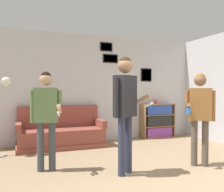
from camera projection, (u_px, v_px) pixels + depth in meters
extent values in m
cube|color=silver|center=(99.00, 88.00, 6.44)|extent=(7.77, 0.06, 2.70)
cube|color=black|center=(146.00, 75.00, 6.88)|extent=(0.32, 0.02, 0.36)
cube|color=#B2B2BC|center=(146.00, 75.00, 6.88)|extent=(0.28, 0.01, 0.31)
cube|color=black|center=(110.00, 59.00, 6.49)|extent=(0.41, 0.02, 0.22)
cube|color=gray|center=(110.00, 59.00, 6.49)|extent=(0.36, 0.01, 0.18)
cube|color=black|center=(106.00, 47.00, 6.44)|extent=(0.33, 0.02, 0.23)
cube|color=gray|center=(106.00, 47.00, 6.44)|extent=(0.29, 0.01, 0.18)
cube|color=brown|center=(61.00, 145.00, 5.66)|extent=(1.95, 0.80, 0.10)
cube|color=brown|center=(61.00, 136.00, 5.65)|extent=(1.89, 0.74, 0.32)
cube|color=brown|center=(59.00, 116.00, 5.95)|extent=(1.89, 0.14, 0.50)
cube|color=brown|center=(18.00, 127.00, 5.32)|extent=(0.12, 0.74, 0.18)
cube|color=brown|center=(100.00, 123.00, 5.98)|extent=(0.12, 0.74, 0.18)
cube|color=olive|center=(143.00, 121.00, 6.68)|extent=(0.02, 0.30, 0.93)
cube|color=olive|center=(172.00, 120.00, 7.00)|extent=(0.02, 0.30, 0.93)
cube|color=olive|center=(155.00, 120.00, 6.98)|extent=(0.94, 0.01, 0.93)
cube|color=olive|center=(158.00, 137.00, 6.85)|extent=(0.89, 0.30, 0.02)
cube|color=olive|center=(158.00, 104.00, 6.83)|extent=(0.89, 0.30, 0.02)
cube|color=olive|center=(158.00, 126.00, 6.84)|extent=(0.89, 0.30, 0.02)
cube|color=olive|center=(158.00, 115.00, 6.84)|extent=(0.89, 0.30, 0.02)
cube|color=#7F3889|center=(158.00, 132.00, 6.84)|extent=(0.76, 0.26, 0.25)
cube|color=black|center=(158.00, 121.00, 6.83)|extent=(0.76, 0.26, 0.25)
cube|color=#2847A3|center=(158.00, 109.00, 6.82)|extent=(0.76, 0.26, 0.25)
cylinder|color=#ADA89E|center=(2.00, 80.00, 4.88)|extent=(0.02, 0.16, 0.02)
sphere|color=white|center=(6.00, 82.00, 4.91)|extent=(0.19, 0.19, 0.19)
cylinder|color=#3D4247|center=(41.00, 147.00, 3.99)|extent=(0.11, 0.11, 0.78)
cylinder|color=#3D4247|center=(52.00, 147.00, 4.01)|extent=(0.11, 0.11, 0.78)
cube|color=#5B7A4C|center=(46.00, 105.00, 3.98)|extent=(0.40, 0.28, 0.56)
sphere|color=tan|center=(46.00, 79.00, 3.97)|extent=(0.20, 0.20, 0.20)
sphere|color=black|center=(46.00, 77.00, 3.97)|extent=(0.17, 0.17, 0.17)
cylinder|color=#5B7A4C|center=(60.00, 97.00, 4.01)|extent=(0.07, 0.07, 0.24)
cylinder|color=tan|center=(59.00, 109.00, 3.88)|extent=(0.13, 0.29, 0.18)
cylinder|color=white|center=(58.00, 114.00, 3.75)|extent=(0.07, 0.15, 0.09)
cylinder|color=#5B7A4C|center=(32.00, 107.00, 3.96)|extent=(0.07, 0.07, 0.52)
cylinder|color=#2D334C|center=(122.00, 147.00, 3.77)|extent=(0.11, 0.11, 0.89)
cylinder|color=#2D334C|center=(128.00, 144.00, 3.91)|extent=(0.11, 0.11, 0.89)
cube|color=#232328|center=(125.00, 96.00, 3.82)|extent=(0.41, 0.35, 0.63)
sphere|color=#997051|center=(125.00, 66.00, 3.81)|extent=(0.23, 0.23, 0.23)
sphere|color=#382314|center=(125.00, 63.00, 3.81)|extent=(0.20, 0.20, 0.20)
cylinder|color=#232328|center=(133.00, 87.00, 3.98)|extent=(0.07, 0.07, 0.27)
cylinder|color=#997051|center=(141.00, 100.00, 3.90)|extent=(0.21, 0.31, 0.20)
cylinder|color=white|center=(149.00, 105.00, 3.80)|extent=(0.10, 0.14, 0.09)
cylinder|color=#232328|center=(116.00, 98.00, 3.66)|extent=(0.07, 0.07, 0.59)
cylinder|color=brown|center=(194.00, 143.00, 4.29)|extent=(0.11, 0.11, 0.78)
cylinder|color=brown|center=(205.00, 143.00, 4.25)|extent=(0.11, 0.11, 0.78)
cube|color=#936033|center=(200.00, 104.00, 4.26)|extent=(0.41, 0.36, 0.55)
sphere|color=brown|center=(200.00, 80.00, 4.25)|extent=(0.20, 0.20, 0.20)
sphere|color=brown|center=(200.00, 78.00, 4.25)|extent=(0.17, 0.17, 0.17)
cylinder|color=#936033|center=(213.00, 106.00, 4.22)|extent=(0.07, 0.07, 0.52)
cylinder|color=#936033|center=(187.00, 97.00, 4.29)|extent=(0.07, 0.07, 0.23)
cylinder|color=brown|center=(188.00, 108.00, 4.17)|extent=(0.21, 0.28, 0.18)
cylinder|color=blue|center=(189.00, 111.00, 4.04)|extent=(0.08, 0.08, 0.10)
cylinder|color=red|center=(156.00, 102.00, 6.81)|extent=(0.07, 0.07, 0.11)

